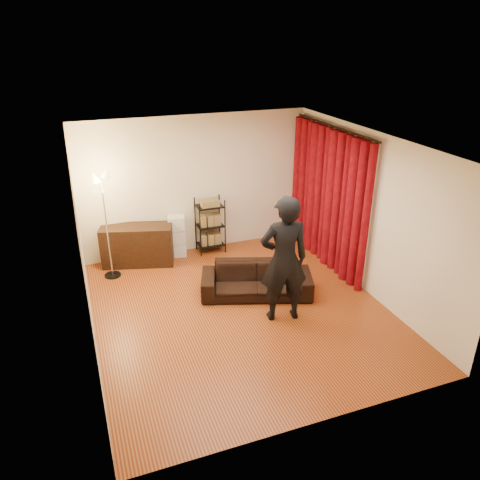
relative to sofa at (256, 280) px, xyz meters
name	(u,v)px	position (x,y,z in m)	size (l,w,h in m)	color
floor	(241,310)	(-0.43, -0.39, -0.27)	(5.00, 5.00, 0.00)	#9B5022
ceiling	(241,143)	(-0.43, -0.39, 2.43)	(5.00, 5.00, 0.00)	white
wall_back	(196,185)	(-0.43, 2.11, 1.08)	(5.00, 5.00, 0.00)	#EBE3C7
wall_front	(325,325)	(-0.43, -2.89, 1.08)	(5.00, 5.00, 0.00)	#EBE3C7
wall_left	(83,257)	(-2.68, -0.39, 1.08)	(5.00, 5.00, 0.00)	#EBE3C7
wall_right	(369,214)	(1.82, -0.39, 1.08)	(5.00, 5.00, 0.00)	#EBE3C7
curtain_rod	(335,127)	(1.72, 0.74, 2.31)	(0.04, 0.04, 2.65)	black
curtain	(328,198)	(1.70, 0.74, 1.01)	(0.22, 2.65, 2.55)	maroon
sofa	(256,280)	(0.00, 0.00, 0.00)	(1.84, 0.72, 0.54)	black
person	(284,260)	(0.11, -0.77, 0.73)	(0.73, 0.48, 2.01)	black
media_cabinet	(138,245)	(-1.69, 1.84, 0.12)	(1.32, 0.50, 0.77)	black
storage_boxes	(177,236)	(-0.90, 1.91, 0.15)	(0.34, 0.27, 0.84)	silver
wire_shelf	(210,225)	(-0.23, 1.89, 0.29)	(0.51, 0.36, 1.12)	black
floor_lamp	(107,227)	(-2.22, 1.50, 0.70)	(0.35, 0.35, 1.94)	silver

